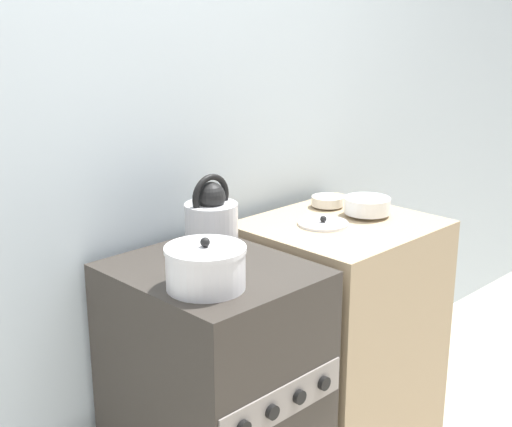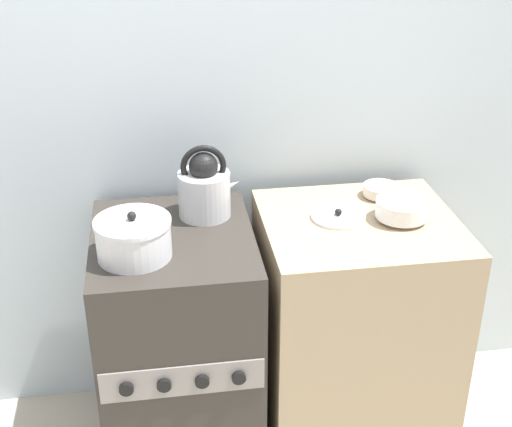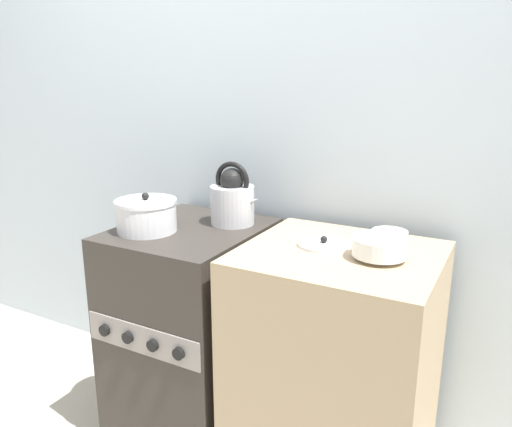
{
  "view_description": "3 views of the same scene",
  "coord_description": "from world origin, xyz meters",
  "views": [
    {
      "loc": [
        -1.34,
        -1.24,
        1.66
      ],
      "look_at": [
        0.22,
        0.33,
        1.01
      ],
      "focal_mm": 50.0,
      "sensor_mm": 36.0,
      "label": 1
    },
    {
      "loc": [
        -0.04,
        -1.71,
        1.98
      ],
      "look_at": [
        0.27,
        0.31,
        0.94
      ],
      "focal_mm": 50.0,
      "sensor_mm": 36.0,
      "label": 2
    },
    {
      "loc": [
        1.12,
        -1.21,
        1.45
      ],
      "look_at": [
        0.3,
        0.3,
        0.98
      ],
      "focal_mm": 35.0,
      "sensor_mm": 36.0,
      "label": 3
    }
  ],
  "objects": [
    {
      "name": "loose_pot_lid",
      "position": [
        0.55,
        0.32,
        0.9
      ],
      "size": [
        0.18,
        0.18,
        0.03
      ],
      "color": "silver",
      "rests_on": "counter"
    },
    {
      "name": "cooking_pot",
      "position": [
        -0.12,
        0.19,
        0.95
      ],
      "size": [
        0.23,
        0.23,
        0.15
      ],
      "color": "silver",
      "rests_on": "stove"
    },
    {
      "name": "kettle",
      "position": [
        0.12,
        0.44,
        0.98
      ],
      "size": [
        0.21,
        0.17,
        0.25
      ],
      "color": "silver",
      "rests_on": "stove"
    },
    {
      "name": "enamel_bowl",
      "position": [
        0.75,
        0.28,
        0.94
      ],
      "size": [
        0.17,
        0.17,
        0.07
      ],
      "color": "white",
      "rests_on": "counter"
    },
    {
      "name": "small_ceramic_bowl",
      "position": [
        0.74,
        0.46,
        0.92
      ],
      "size": [
        0.12,
        0.12,
        0.04
      ],
      "color": "beige",
      "rests_on": "counter"
    },
    {
      "name": "wall_back",
      "position": [
        0.0,
        0.68,
        1.25
      ],
      "size": [
        7.0,
        0.06,
        2.5
      ],
      "color": "silver",
      "rests_on": "ground_plane"
    },
    {
      "name": "stove",
      "position": [
        0.0,
        0.3,
        0.44
      ],
      "size": [
        0.52,
        0.63,
        0.88
      ],
      "color": "#332D28",
      "rests_on": "ground_plane"
    },
    {
      "name": "counter",
      "position": [
        0.62,
        0.29,
        0.45
      ],
      "size": [
        0.64,
        0.58,
        0.9
      ],
      "color": "tan",
      "rests_on": "ground_plane"
    }
  ]
}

